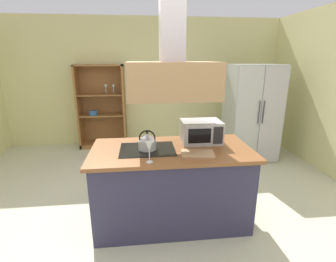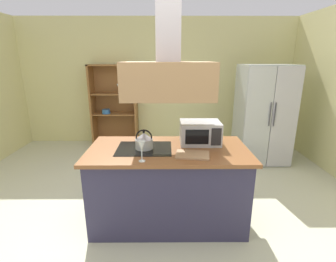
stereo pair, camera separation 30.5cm
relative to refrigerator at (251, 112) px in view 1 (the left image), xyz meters
The scene contains 10 objects.
ground_plane 2.81m from the refrigerator, 137.44° to the right, with size 7.80×7.80×0.00m, color beige.
wall_back 2.35m from the refrigerator, 148.70° to the left, with size 6.00×0.12×2.70m, color beige.
kitchen_island 2.55m from the refrigerator, 133.77° to the right, with size 1.77×0.90×0.90m.
range_hood 2.67m from the refrigerator, 133.77° to the right, with size 0.90×0.70×1.23m.
refrigerator is the anchor object (origin of this frame).
dish_cabinet 3.06m from the refrigerator, 161.36° to the left, with size 0.98×0.40×1.74m.
kettle 2.71m from the refrigerator, 137.83° to the right, with size 0.19×0.19×0.22m.
cutting_board 2.52m from the refrigerator, 126.36° to the right, with size 0.34×0.24×0.02m, color tan.
microwave 2.14m from the refrigerator, 129.90° to the right, with size 0.46×0.35×0.26m.
wine_glass_on_counter 2.95m from the refrigerator, 132.62° to the right, with size 0.08×0.08×0.21m.
Camera 1 is at (-0.10, -2.58, 1.86)m, focal length 26.54 mm.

